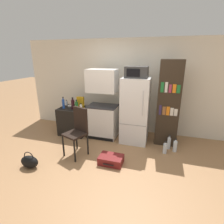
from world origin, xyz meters
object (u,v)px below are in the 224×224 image
at_px(bookshelf, 168,104).
at_px(handbag, 30,162).
at_px(cereal_box, 81,102).
at_px(water_bottle_back, 169,143).
at_px(bottle_green_tall, 77,106).
at_px(refrigerator, 135,111).
at_px(side_table, 74,121).
at_px(bottle_clear_short, 66,103).
at_px(bottle_ketchup_red, 78,104).
at_px(chair, 78,128).
at_px(kitchen_hutch, 103,107).
at_px(water_bottle_middle, 165,148).
at_px(microwave, 137,72).
at_px(suitcase_large_flat, 111,160).
at_px(bottle_wine_dark, 73,104).
at_px(water_bottle_front, 175,146).
at_px(bowl, 70,106).
at_px(bottle_blue_soda, 63,104).
at_px(bottle_milk_white, 81,107).

bearing_deg(bookshelf, handbag, -144.09).
relative_size(cereal_box, water_bottle_back, 0.88).
bearing_deg(bottle_green_tall, refrigerator, 6.38).
distance_m(side_table, bottle_clear_short, 0.55).
relative_size(bottle_ketchup_red, chair, 0.18).
xyz_separation_m(kitchen_hutch, water_bottle_middle, (1.60, -0.43, -0.68)).
height_order(bookshelf, water_bottle_middle, bookshelf).
bearing_deg(bottle_green_tall, kitchen_hutch, 17.19).
bearing_deg(microwave, bottle_green_tall, -173.67).
xyz_separation_m(bottle_ketchup_red, handbag, (-0.14, -1.81, -0.69)).
bearing_deg(bottle_clear_short, suitcase_large_flat, -36.67).
relative_size(bottle_wine_dark, handbag, 0.86).
height_order(cereal_box, water_bottle_front, cereal_box).
height_order(bottle_wine_dark, water_bottle_middle, bottle_wine_dark).
xyz_separation_m(bowl, handbag, (0.06, -1.75, -0.63)).
xyz_separation_m(refrigerator, bottle_blue_soda, (-1.87, -0.13, 0.07)).
xyz_separation_m(microwave, bottle_clear_short, (-1.96, 0.16, -0.91)).
bearing_deg(refrigerator, bookshelf, 8.78).
distance_m(bottle_wine_dark, water_bottle_front, 2.68).
bearing_deg(bookshelf, water_bottle_middle, -89.23).
relative_size(kitchen_hutch, suitcase_large_flat, 3.69).
height_order(bottle_milk_white, bowl, bottle_milk_white).
relative_size(bottle_clear_short, water_bottle_back, 0.44).
distance_m(bottle_green_tall, cereal_box, 0.20).
distance_m(refrigerator, bowl, 1.80).
bearing_deg(kitchen_hutch, water_bottle_back, -6.95).
height_order(refrigerator, microwave, microwave).
bearing_deg(water_bottle_middle, bowl, 169.64).
bearing_deg(bowl, water_bottle_middle, -10.36).
distance_m(microwave, cereal_box, 1.68).
relative_size(bottle_blue_soda, handbag, 0.85).
xyz_separation_m(refrigerator, bottle_green_tall, (-1.47, -0.16, 0.05)).
relative_size(microwave, water_bottle_middle, 1.73).
bearing_deg(cereal_box, bottle_green_tall, -93.97).
bearing_deg(cereal_box, refrigerator, -1.31).
bearing_deg(water_bottle_front, microwave, 165.01).
height_order(bottle_green_tall, water_bottle_middle, bottle_green_tall).
bearing_deg(water_bottle_back, handbag, -149.60).
bearing_deg(side_table, bottle_green_tall, -38.08).
distance_m(bottle_green_tall, bottle_blue_soda, 0.40).
height_order(cereal_box, water_bottle_back, cereal_box).
relative_size(bottle_wine_dark, chair, 0.30).
distance_m(cereal_box, water_bottle_front, 2.56).
bearing_deg(water_bottle_back, bottle_wine_dark, 178.66).
height_order(microwave, bowl, microwave).
relative_size(microwave, water_bottle_front, 1.57).
bearing_deg(handbag, bottle_clear_short, 97.05).
bearing_deg(cereal_box, bookshelf, 2.13).
bearing_deg(microwave, bottle_milk_white, -173.30).
height_order(side_table, bowl, bowl).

